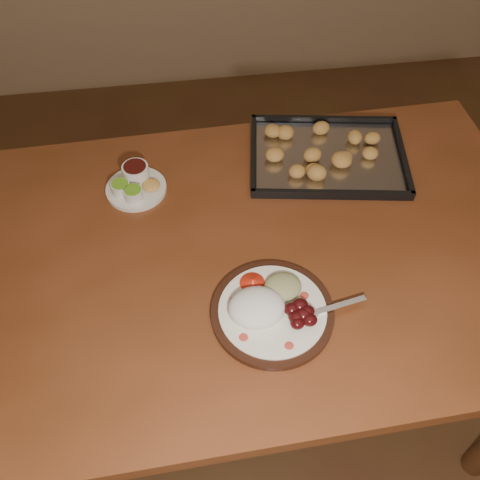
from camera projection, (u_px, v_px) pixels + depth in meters
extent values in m
plane|color=brown|center=(334.00, 439.00, 1.71)|extent=(4.00, 4.00, 0.00)
cube|color=brown|center=(235.00, 256.00, 1.25)|extent=(1.53, 0.94, 0.04)
cylinder|color=#522F18|center=(8.00, 262.00, 1.71)|extent=(0.07, 0.07, 0.71)
cylinder|color=#522F18|center=(411.00, 209.00, 1.85)|extent=(0.07, 0.07, 0.71)
cylinder|color=black|center=(272.00, 312.00, 1.13)|extent=(0.26, 0.26, 0.02)
cylinder|color=white|center=(272.00, 310.00, 1.12)|extent=(0.23, 0.23, 0.01)
ellipsoid|color=#C83E30|center=(244.00, 337.00, 1.08)|extent=(0.02, 0.02, 0.00)
ellipsoid|color=#C83E30|center=(289.00, 346.00, 1.07)|extent=(0.02, 0.02, 0.00)
ellipsoid|color=#C83E30|center=(304.00, 295.00, 1.14)|extent=(0.02, 0.02, 0.00)
ellipsoid|color=#C83E30|center=(234.00, 300.00, 1.13)|extent=(0.02, 0.02, 0.00)
ellipsoid|color=white|center=(257.00, 307.00, 1.11)|extent=(0.14, 0.12, 0.05)
ellipsoid|color=#4F0B0F|center=(296.00, 317.00, 1.09)|extent=(0.03, 0.03, 0.03)
ellipsoid|color=#4F0B0F|center=(307.00, 312.00, 1.10)|extent=(0.03, 0.03, 0.03)
ellipsoid|color=#4F0B0F|center=(300.00, 305.00, 1.11)|extent=(0.03, 0.03, 0.03)
ellipsoid|color=#4F0B0F|center=(310.00, 320.00, 1.09)|extent=(0.03, 0.03, 0.03)
ellipsoid|color=#4F0B0F|center=(292.00, 309.00, 1.10)|extent=(0.03, 0.03, 0.03)
ellipsoid|color=#4F0B0F|center=(303.00, 315.00, 1.09)|extent=(0.03, 0.03, 0.03)
ellipsoid|color=#4F0B0F|center=(297.00, 324.00, 1.08)|extent=(0.03, 0.03, 0.03)
ellipsoid|color=tan|center=(283.00, 287.00, 1.14)|extent=(0.09, 0.09, 0.03)
cone|color=red|center=(253.00, 282.00, 1.15)|extent=(0.07, 0.07, 0.03)
cube|color=white|center=(339.00, 306.00, 1.12)|extent=(0.13, 0.04, 0.00)
cube|color=white|center=(309.00, 314.00, 1.11)|extent=(0.04, 0.03, 0.00)
cylinder|color=white|center=(301.00, 321.00, 1.10)|extent=(0.03, 0.01, 0.00)
cylinder|color=white|center=(300.00, 318.00, 1.10)|extent=(0.03, 0.01, 0.00)
cylinder|color=white|center=(299.00, 316.00, 1.10)|extent=(0.03, 0.01, 0.00)
cylinder|color=white|center=(298.00, 314.00, 1.11)|extent=(0.03, 0.01, 0.00)
cylinder|color=silver|center=(136.00, 189.00, 1.36)|extent=(0.15, 0.15, 0.01)
cylinder|color=silver|center=(121.00, 188.00, 1.33)|extent=(0.05, 0.05, 0.03)
cylinder|color=#61A420|center=(120.00, 184.00, 1.32)|extent=(0.04, 0.04, 0.00)
cylinder|color=silver|center=(134.00, 194.00, 1.32)|extent=(0.05, 0.05, 0.03)
cylinder|color=#61A420|center=(133.00, 190.00, 1.31)|extent=(0.04, 0.04, 0.00)
cylinder|color=white|center=(136.00, 172.00, 1.36)|extent=(0.07, 0.07, 0.04)
cylinder|color=#350C09|center=(135.00, 167.00, 1.34)|extent=(0.06, 0.06, 0.00)
ellipsoid|color=#E0A04F|center=(151.00, 185.00, 1.35)|extent=(0.05, 0.05, 0.02)
cube|color=black|center=(327.00, 158.00, 1.43)|extent=(0.45, 0.36, 0.01)
cube|color=black|center=(324.00, 119.00, 1.51)|extent=(0.40, 0.08, 0.02)
cube|color=black|center=(333.00, 194.00, 1.33)|extent=(0.40, 0.08, 0.02)
cube|color=black|center=(403.00, 155.00, 1.42)|extent=(0.06, 0.30, 0.02)
cube|color=black|center=(253.00, 153.00, 1.42)|extent=(0.06, 0.30, 0.02)
cube|color=silver|center=(328.00, 157.00, 1.43)|extent=(0.42, 0.33, 0.00)
ellipsoid|color=gold|center=(348.00, 152.00, 1.41)|extent=(0.05, 0.04, 0.03)
ellipsoid|color=gold|center=(363.00, 145.00, 1.43)|extent=(0.06, 0.06, 0.03)
ellipsoid|color=gold|center=(341.00, 133.00, 1.46)|extent=(0.06, 0.06, 0.03)
ellipsoid|color=gold|center=(333.00, 139.00, 1.44)|extent=(0.05, 0.05, 0.03)
ellipsoid|color=gold|center=(315.00, 134.00, 1.46)|extent=(0.06, 0.06, 0.03)
ellipsoid|color=gold|center=(313.00, 145.00, 1.43)|extent=(0.06, 0.06, 0.03)
ellipsoid|color=gold|center=(289.00, 147.00, 1.42)|extent=(0.05, 0.05, 0.03)
ellipsoid|color=gold|center=(303.00, 157.00, 1.40)|extent=(0.05, 0.05, 0.03)
ellipsoid|color=gold|center=(293.00, 160.00, 1.39)|extent=(0.06, 0.06, 0.03)
ellipsoid|color=gold|center=(318.00, 170.00, 1.37)|extent=(0.06, 0.06, 0.03)
ellipsoid|color=gold|center=(332.00, 161.00, 1.39)|extent=(0.05, 0.05, 0.03)
ellipsoid|color=gold|center=(354.00, 166.00, 1.38)|extent=(0.06, 0.06, 0.03)
ellipsoid|color=gold|center=(354.00, 163.00, 1.39)|extent=(0.06, 0.06, 0.03)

